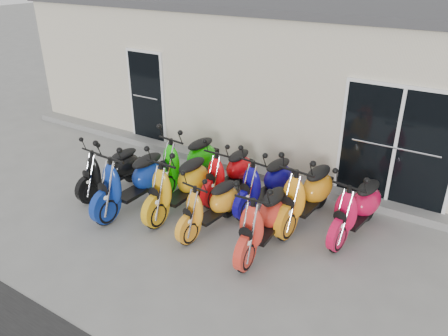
{
  "coord_description": "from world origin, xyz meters",
  "views": [
    {
      "loc": [
        3.85,
        -5.46,
        4.19
      ],
      "look_at": [
        0.0,
        0.6,
        0.75
      ],
      "focal_mm": 35.0,
      "sensor_mm": 36.0,
      "label": 1
    }
  ],
  "objects_px": {
    "scooter_front_black": "(110,163)",
    "scooter_back_yellow": "(307,186)",
    "scooter_front_orange_a": "(178,177)",
    "scooter_front_orange_b": "(210,199)",
    "scooter_back_green": "(187,154)",
    "scooter_front_blue": "(131,173)",
    "scooter_front_red": "(264,212)",
    "scooter_back_red": "(228,165)",
    "scooter_back_blue": "(266,175)",
    "scooter_back_extra": "(358,200)"
  },
  "relations": [
    {
      "from": "scooter_front_black",
      "to": "scooter_back_yellow",
      "type": "distance_m",
      "value": 3.8
    },
    {
      "from": "scooter_front_black",
      "to": "scooter_back_yellow",
      "type": "bearing_deg",
      "value": 18.82
    },
    {
      "from": "scooter_front_orange_a",
      "to": "scooter_front_orange_b",
      "type": "distance_m",
      "value": 0.84
    },
    {
      "from": "scooter_back_green",
      "to": "scooter_front_blue",
      "type": "bearing_deg",
      "value": -98.35
    },
    {
      "from": "scooter_front_orange_b",
      "to": "scooter_front_red",
      "type": "height_order",
      "value": "scooter_front_red"
    },
    {
      "from": "scooter_front_orange_a",
      "to": "scooter_front_red",
      "type": "bearing_deg",
      "value": -6.1
    },
    {
      "from": "scooter_front_blue",
      "to": "scooter_back_green",
      "type": "relative_size",
      "value": 1.04
    },
    {
      "from": "scooter_back_red",
      "to": "scooter_front_red",
      "type": "bearing_deg",
      "value": -39.82
    },
    {
      "from": "scooter_front_orange_b",
      "to": "scooter_front_red",
      "type": "relative_size",
      "value": 0.88
    },
    {
      "from": "scooter_front_red",
      "to": "scooter_back_blue",
      "type": "xyz_separation_m",
      "value": [
        -0.57,
        1.17,
        -0.02
      ]
    },
    {
      "from": "scooter_front_black",
      "to": "scooter_front_orange_a",
      "type": "xyz_separation_m",
      "value": [
        1.59,
        0.11,
        0.08
      ]
    },
    {
      "from": "scooter_front_red",
      "to": "scooter_back_yellow",
      "type": "distance_m",
      "value": 1.12
    },
    {
      "from": "scooter_front_orange_b",
      "to": "scooter_back_extra",
      "type": "relative_size",
      "value": 0.9
    },
    {
      "from": "scooter_front_black",
      "to": "scooter_front_blue",
      "type": "bearing_deg",
      "value": -13.5
    },
    {
      "from": "scooter_front_black",
      "to": "scooter_front_red",
      "type": "distance_m",
      "value": 3.41
    },
    {
      "from": "scooter_back_blue",
      "to": "scooter_back_green",
      "type": "bearing_deg",
      "value": -170.65
    },
    {
      "from": "scooter_front_black",
      "to": "scooter_front_blue",
      "type": "xyz_separation_m",
      "value": [
        0.79,
        -0.24,
        0.11
      ]
    },
    {
      "from": "scooter_front_red",
      "to": "scooter_front_black",
      "type": "bearing_deg",
      "value": 174.98
    },
    {
      "from": "scooter_front_blue",
      "to": "scooter_back_yellow",
      "type": "bearing_deg",
      "value": 24.26
    },
    {
      "from": "scooter_front_blue",
      "to": "scooter_front_orange_b",
      "type": "distance_m",
      "value": 1.62
    },
    {
      "from": "scooter_front_blue",
      "to": "scooter_front_orange_b",
      "type": "relative_size",
      "value": 1.22
    },
    {
      "from": "scooter_back_green",
      "to": "scooter_back_extra",
      "type": "relative_size",
      "value": 1.06
    },
    {
      "from": "scooter_back_green",
      "to": "scooter_back_yellow",
      "type": "distance_m",
      "value": 2.56
    },
    {
      "from": "scooter_front_orange_b",
      "to": "scooter_back_blue",
      "type": "xyz_separation_m",
      "value": [
        0.44,
        1.15,
        0.06
      ]
    },
    {
      "from": "scooter_back_green",
      "to": "scooter_back_yellow",
      "type": "xyz_separation_m",
      "value": [
        2.56,
        -0.03,
        0.02
      ]
    },
    {
      "from": "scooter_front_black",
      "to": "scooter_back_blue",
      "type": "height_order",
      "value": "scooter_back_blue"
    },
    {
      "from": "scooter_back_green",
      "to": "scooter_back_extra",
      "type": "height_order",
      "value": "scooter_back_green"
    },
    {
      "from": "scooter_front_red",
      "to": "scooter_back_green",
      "type": "height_order",
      "value": "scooter_back_green"
    },
    {
      "from": "scooter_front_blue",
      "to": "scooter_front_red",
      "type": "height_order",
      "value": "scooter_front_blue"
    },
    {
      "from": "scooter_front_orange_a",
      "to": "scooter_front_black",
      "type": "bearing_deg",
      "value": -175.9
    },
    {
      "from": "scooter_front_black",
      "to": "scooter_front_orange_a",
      "type": "bearing_deg",
      "value": 7.51
    },
    {
      "from": "scooter_front_blue",
      "to": "scooter_back_red",
      "type": "distance_m",
      "value": 1.82
    },
    {
      "from": "scooter_back_blue",
      "to": "scooter_back_extra",
      "type": "relative_size",
      "value": 1.0
    },
    {
      "from": "scooter_front_black",
      "to": "scooter_back_green",
      "type": "xyz_separation_m",
      "value": [
        1.1,
        1.03,
        0.08
      ]
    },
    {
      "from": "scooter_front_blue",
      "to": "scooter_front_orange_a",
      "type": "height_order",
      "value": "scooter_front_blue"
    },
    {
      "from": "scooter_front_black",
      "to": "scooter_front_orange_a",
      "type": "relative_size",
      "value": 0.88
    },
    {
      "from": "scooter_front_red",
      "to": "scooter_back_extra",
      "type": "distance_m",
      "value": 1.61
    },
    {
      "from": "scooter_front_black",
      "to": "scooter_back_extra",
      "type": "xyz_separation_m",
      "value": [
        4.51,
        1.08,
        0.04
      ]
    },
    {
      "from": "scooter_back_red",
      "to": "scooter_back_blue",
      "type": "relative_size",
      "value": 0.96
    },
    {
      "from": "scooter_back_green",
      "to": "scooter_back_extra",
      "type": "xyz_separation_m",
      "value": [
        3.41,
        0.05,
        -0.04
      ]
    },
    {
      "from": "scooter_back_green",
      "to": "scooter_front_orange_a",
      "type": "bearing_deg",
      "value": -56.82
    },
    {
      "from": "scooter_front_black",
      "to": "scooter_front_blue",
      "type": "distance_m",
      "value": 0.84
    },
    {
      "from": "scooter_front_black",
      "to": "scooter_front_blue",
      "type": "relative_size",
      "value": 0.85
    },
    {
      "from": "scooter_front_blue",
      "to": "scooter_back_red",
      "type": "relative_size",
      "value": 1.14
    },
    {
      "from": "scooter_front_red",
      "to": "scooter_back_extra",
      "type": "bearing_deg",
      "value": 42.96
    },
    {
      "from": "scooter_front_blue",
      "to": "scooter_back_extra",
      "type": "relative_size",
      "value": 1.1
    },
    {
      "from": "scooter_front_blue",
      "to": "scooter_back_extra",
      "type": "distance_m",
      "value": 3.95
    },
    {
      "from": "scooter_front_orange_a",
      "to": "scooter_back_green",
      "type": "xyz_separation_m",
      "value": [
        -0.49,
        0.92,
        -0.0
      ]
    },
    {
      "from": "scooter_back_extra",
      "to": "scooter_front_orange_a",
      "type": "bearing_deg",
      "value": -154.02
    },
    {
      "from": "scooter_front_red",
      "to": "scooter_front_orange_a",
      "type": "bearing_deg",
      "value": 170.24
    }
  ]
}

